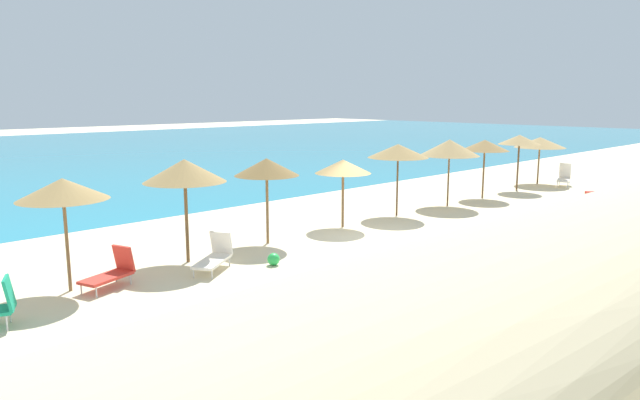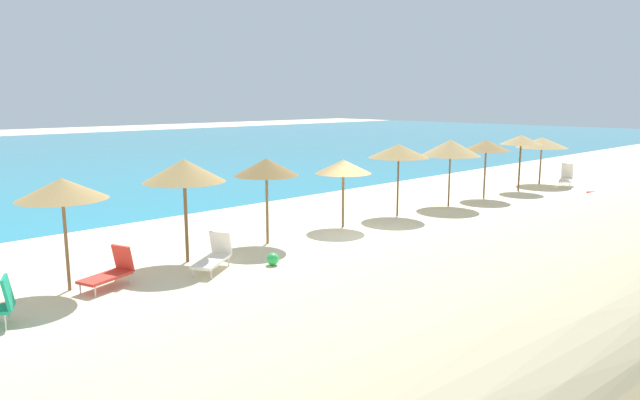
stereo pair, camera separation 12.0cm
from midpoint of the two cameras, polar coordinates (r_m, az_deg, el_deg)
The scene contains 16 objects.
ground_plane at distance 19.32m, azimuth 4.05°, elevation -3.52°, with size 160.00×160.00×0.00m, color beige.
sea_water at distance 50.63m, azimuth -27.80°, elevation 3.77°, with size 160.00×57.44×0.01m, color teal.
beach_umbrella_2 at distance 14.59m, azimuth -24.31°, elevation 0.97°, with size 2.06×2.06×2.71m.
beach_umbrella_3 at distance 16.15m, azimuth -13.45°, elevation 2.81°, with size 2.26×2.26×2.89m.
beach_umbrella_4 at distance 17.90m, azimuth -5.49°, elevation 3.24°, with size 2.02×2.02×2.70m.
beach_umbrella_5 at distance 20.21m, azimuth 2.12°, elevation 3.31°, with size 1.99×1.99×2.41m.
beach_umbrella_6 at distance 22.34m, azimuth 7.57°, elevation 4.82°, with size 2.33×2.33×2.79m.
beach_umbrella_7 at distance 24.77m, azimuth 12.55°, elevation 5.07°, with size 2.50×2.50×2.82m.
beach_umbrella_8 at distance 27.21m, azimuth 15.86°, elevation 5.21°, with size 2.16×2.16×2.67m.
beach_umbrella_9 at distance 29.99m, azimuth 19.01°, elevation 5.64°, with size 2.03×2.03×2.75m.
beach_umbrella_10 at distance 32.65m, azimuth 20.82°, elevation 5.34°, with size 2.63×2.63×2.49m.
lounge_chair_0 at distance 32.52m, azimuth 22.89°, elevation 2.11°, with size 1.67×1.06×1.17m.
lounge_chair_2 at distance 14.93m, azimuth -20.12°, elevation -6.66°, with size 1.42×0.98×0.95m.
lounge_chair_4 at distance 15.67m, azimuth -10.58°, elevation -5.47°, with size 1.58×1.32×0.96m.
beach_ball at distance 15.92m, azimuth -4.83°, elevation -5.85°, with size 0.34×0.34×0.34m, color green.
cooler_box at distance 29.03m, azimuth 25.18°, elevation 0.44°, with size 0.46×0.42×0.32m, color red.
Camera 1 is at (-14.03, -12.50, 4.52)m, focal length 32.37 mm.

